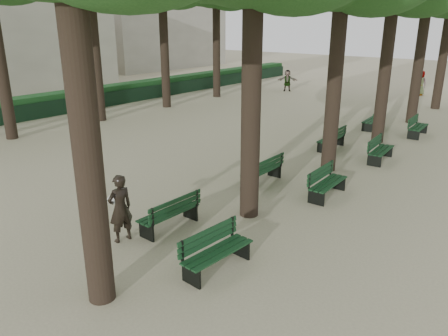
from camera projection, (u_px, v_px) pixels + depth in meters
The scene contains 15 objects.
ground at pixel (132, 238), 11.01m from camera, with size 120.00×120.00×0.00m, color #B4AB88.
bench_left_0 at pixel (169, 219), 11.44m from camera, with size 0.63×1.82×0.92m.
bench_left_1 at pixel (262, 175), 14.67m from camera, with size 0.58×1.80×0.92m.
bench_left_2 at pixel (331, 143), 18.57m from camera, with size 0.63×1.82×0.92m.
bench_left_3 at pixel (372, 123), 22.05m from camera, with size 0.71×1.84×0.92m.
bench_right_0 at pixel (217, 259), 9.53m from camera, with size 0.70×1.84×0.92m.
bench_right_1 at pixel (327, 188), 13.52m from camera, with size 0.62×1.82×0.92m.
bench_right_2 at pixel (380, 154), 16.94m from camera, with size 0.70×1.84×0.92m.
bench_right_3 at pixel (418, 131), 20.61m from camera, with size 0.65×1.82×0.92m.
man_with_map at pixel (120, 208), 10.62m from camera, with size 0.66×0.74×1.74m.
pedestrian_d at pixel (420, 83), 31.76m from camera, with size 0.86×0.35×1.77m, color #262628.
pedestrian_e at pixel (287, 80), 33.66m from camera, with size 1.50×0.32×1.62m, color #262628.
fence at pixel (111, 99), 27.86m from camera, with size 0.08×42.00×0.90m, color black.
hedge at pixel (104, 95), 28.22m from camera, with size 1.20×42.00×1.20m, color #194820.
building_far at pixel (144, 36), 51.57m from camera, with size 12.00×16.00×7.00m, color #B7B2A3.
Camera 1 is at (7.97, -6.26, 5.21)m, focal length 35.00 mm.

